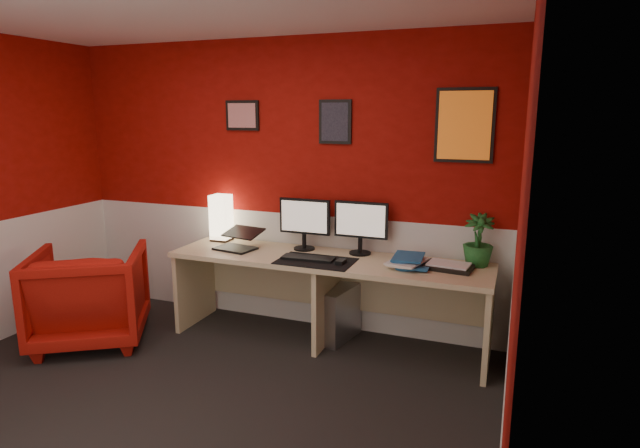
{
  "coord_description": "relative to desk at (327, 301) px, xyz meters",
  "views": [
    {
      "loc": [
        1.99,
        -2.43,
        1.88
      ],
      "look_at": [
        0.6,
        1.21,
        1.05
      ],
      "focal_mm": 29.54,
      "sensor_mm": 36.0,
      "label": 1
    }
  ],
  "objects": [
    {
      "name": "wall_right",
      "position": [
        1.42,
        -1.41,
        0.89
      ],
      "size": [
        0.01,
        3.5,
        2.5
      ],
      "primitive_type": "cube",
      "color": "#96110B",
      "rests_on": "ground"
    },
    {
      "name": "monitor_left",
      "position": [
        -0.27,
        0.18,
        0.66
      ],
      "size": [
        0.45,
        0.06,
        0.58
      ],
      "primitive_type": "cube",
      "color": "black",
      "rests_on": "desk"
    },
    {
      "name": "pc_tower",
      "position": [
        0.06,
        0.11,
        -0.14
      ],
      "size": [
        0.28,
        0.48,
        0.45
      ],
      "primitive_type": "cube",
      "rotation": [
        0.0,
        0.0,
        -0.19
      ],
      "color": "#99999E",
      "rests_on": "ground"
    },
    {
      "name": "wainscot_back",
      "position": [
        -0.58,
        0.34,
        0.14
      ],
      "size": [
        4.0,
        0.01,
        1.0
      ],
      "primitive_type": "cube",
      "color": "silver",
      "rests_on": "ground"
    },
    {
      "name": "art_center",
      "position": [
        -0.05,
        0.33,
        1.44
      ],
      "size": [
        0.28,
        0.02,
        0.36
      ],
      "primitive_type": "cube",
      "color": "black",
      "rests_on": "wall_back"
    },
    {
      "name": "art_left",
      "position": [
        -0.92,
        0.33,
        1.49
      ],
      "size": [
        0.32,
        0.02,
        0.26
      ],
      "primitive_type": "cube",
      "color": "red",
      "rests_on": "wall_back"
    },
    {
      "name": "keyboard",
      "position": [
        -0.12,
        -0.11,
        0.38
      ],
      "size": [
        0.43,
        0.16,
        0.02
      ],
      "primitive_type": "cube",
      "rotation": [
        0.0,
        0.0,
        0.06
      ],
      "color": "black",
      "rests_on": "desk_mat"
    },
    {
      "name": "wall_back",
      "position": [
        -0.58,
        0.34,
        0.89
      ],
      "size": [
        4.0,
        0.01,
        2.5
      ],
      "primitive_type": "cube",
      "color": "#96110B",
      "rests_on": "ground"
    },
    {
      "name": "monitor_right",
      "position": [
        0.21,
        0.21,
        0.66
      ],
      "size": [
        0.45,
        0.06,
        0.58
      ],
      "primitive_type": "cube",
      "color": "black",
      "rests_on": "desk"
    },
    {
      "name": "book_top",
      "position": [
        0.54,
        0.01,
        0.43
      ],
      "size": [
        0.24,
        0.32,
        0.03
      ],
      "primitive_type": "imported",
      "rotation": [
        0.0,
        0.0,
        0.06
      ],
      "color": "#1F5A90",
      "rests_on": "book_middle"
    },
    {
      "name": "desk_mat",
      "position": [
        -0.05,
        -0.13,
        0.37
      ],
      "size": [
        0.6,
        0.38,
        0.01
      ],
      "primitive_type": "cube",
      "color": "black",
      "rests_on": "desk"
    },
    {
      "name": "zen_tray",
      "position": [
        0.96,
        0.04,
        0.38
      ],
      "size": [
        0.38,
        0.29,
        0.03
      ],
      "primitive_type": "cube",
      "rotation": [
        0.0,
        0.0,
        -0.12
      ],
      "color": "black",
      "rests_on": "desk"
    },
    {
      "name": "book_bottom",
      "position": [
        0.59,
        0.01,
        0.38
      ],
      "size": [
        0.25,
        0.33,
        0.03
      ],
      "primitive_type": "imported",
      "rotation": [
        0.0,
        0.0,
        0.03
      ],
      "color": "#1F5A90",
      "rests_on": "desk"
    },
    {
      "name": "wainscot_right",
      "position": [
        1.41,
        -1.41,
        0.14
      ],
      "size": [
        0.01,
        3.5,
        1.0
      ],
      "primitive_type": "cube",
      "color": "silver",
      "rests_on": "ground"
    },
    {
      "name": "art_right",
      "position": [
        0.98,
        0.33,
        1.42
      ],
      "size": [
        0.44,
        0.02,
        0.56
      ],
      "primitive_type": "cube",
      "color": "orange",
      "rests_on": "wall_back"
    },
    {
      "name": "mouse",
      "position": [
        0.16,
        -0.14,
        0.39
      ],
      "size": [
        0.07,
        0.1,
        0.03
      ],
      "primitive_type": "cube",
      "rotation": [
        0.0,
        0.0,
        -0.07
      ],
      "color": "black",
      "rests_on": "desk_mat"
    },
    {
      "name": "ground",
      "position": [
        -0.58,
        -1.41,
        -0.36
      ],
      "size": [
        4.0,
        3.5,
        0.01
      ],
      "primitive_type": "cube",
      "color": "black",
      "rests_on": "ground"
    },
    {
      "name": "potted_plant",
      "position": [
        1.15,
        0.2,
        0.57
      ],
      "size": [
        0.24,
        0.24,
        0.4
      ],
      "primitive_type": "imported",
      "rotation": [
        0.0,
        0.0,
        0.07
      ],
      "color": "#19591E",
      "rests_on": "desk"
    },
    {
      "name": "laptop",
      "position": [
        -0.82,
        -0.03,
        0.47
      ],
      "size": [
        0.37,
        0.28,
        0.22
      ],
      "primitive_type": "cube",
      "rotation": [
        0.0,
        0.0,
        -0.18
      ],
      "color": "black",
      "rests_on": "desk"
    },
    {
      "name": "book_middle",
      "position": [
        0.54,
        0.0,
        0.41
      ],
      "size": [
        0.3,
        0.36,
        0.02
      ],
      "primitive_type": "imported",
      "rotation": [
        0.0,
        0.0,
        -0.23
      ],
      "color": "silver",
      "rests_on": "book_bottom"
    },
    {
      "name": "desk",
      "position": [
        0.0,
        0.0,
        0.0
      ],
      "size": [
        2.6,
        0.65,
        0.73
      ],
      "primitive_type": "cube",
      "color": "#D1BC86",
      "rests_on": "ground"
    },
    {
      "name": "shoji_lamp",
      "position": [
        -1.1,
        0.21,
        0.56
      ],
      "size": [
        0.16,
        0.16,
        0.4
      ],
      "primitive_type": "cube",
      "color": "#FFE5B2",
      "rests_on": "desk"
    },
    {
      "name": "armchair",
      "position": [
        -1.85,
        -0.66,
        0.03
      ],
      "size": [
        1.18,
        1.18,
        0.79
      ],
      "primitive_type": "imported",
      "rotation": [
        0.0,
        0.0,
        3.7
      ],
      "color": "#A3140B",
      "rests_on": "ground"
    }
  ]
}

